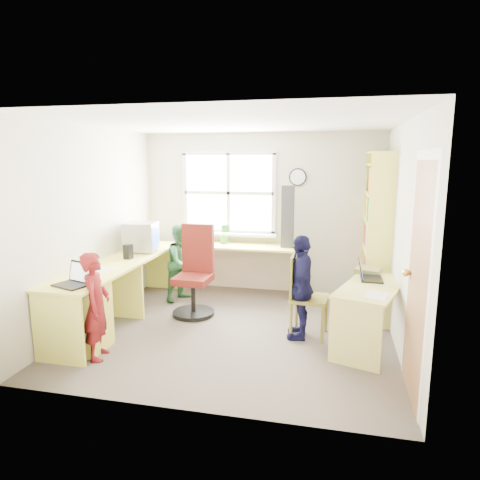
{
  "coord_description": "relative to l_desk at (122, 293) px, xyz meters",
  "views": [
    {
      "loc": [
        1.1,
        -4.68,
        2.0
      ],
      "look_at": [
        0.0,
        0.25,
        1.05
      ],
      "focal_mm": 32.0,
      "sensor_mm": 36.0,
      "label": 1
    }
  ],
  "objects": [
    {
      "name": "bookshelf",
      "position": [
        2.96,
        1.47,
        0.55
      ],
      "size": [
        0.3,
        1.02,
        2.1
      ],
      "color": "#FFFD65",
      "rests_on": "ground"
    },
    {
      "name": "cd_tower",
      "position": [
        1.75,
        1.71,
        0.74
      ],
      "size": [
        0.18,
        0.16,
        0.89
      ],
      "rotation": [
        0.0,
        0.0,
        0.03
      ],
      "color": "black",
      "rests_on": "l_desk"
    },
    {
      "name": "potted_plant",
      "position": [
        0.8,
        1.74,
        0.45
      ],
      "size": [
        0.2,
        0.17,
        0.3
      ],
      "primitive_type": "imported",
      "rotation": [
        0.0,
        0.0,
        -0.27
      ],
      "color": "#2C7033",
      "rests_on": "l_desk"
    },
    {
      "name": "paper_a",
      "position": [
        -0.21,
        -0.12,
        0.3
      ],
      "size": [
        0.25,
        0.34,
        0.0
      ],
      "rotation": [
        0.0,
        0.0,
        -0.09
      ],
      "color": "silver",
      "rests_on": "l_desk"
    },
    {
      "name": "person_navy",
      "position": [
        2.07,
        0.26,
        0.14
      ],
      "size": [
        0.32,
        0.71,
        1.19
      ],
      "primitive_type": "imported",
      "rotation": [
        0.0,
        0.0,
        -1.53
      ],
      "color": "#121238",
      "rests_on": "ground"
    },
    {
      "name": "laptop_left",
      "position": [
        -0.14,
        -0.68,
        0.35
      ],
      "size": [
        0.4,
        0.37,
        0.23
      ],
      "rotation": [
        0.0,
        0.0,
        -0.33
      ],
      "color": "black",
      "rests_on": "l_desk"
    },
    {
      "name": "speaker_a",
      "position": [
        -0.15,
        0.5,
        0.39
      ],
      "size": [
        0.11,
        0.11,
        0.19
      ],
      "rotation": [
        0.0,
        0.0,
        -0.23
      ],
      "color": "black",
      "rests_on": "l_desk"
    },
    {
      "name": "swivel_chair",
      "position": [
        0.66,
        0.74,
        0.05
      ],
      "size": [
        0.56,
        0.56,
        1.17
      ],
      "rotation": [
        0.0,
        0.0,
        -0.03
      ],
      "color": "black",
      "rests_on": "ground"
    },
    {
      "name": "l_desk",
      "position": [
        0.0,
        0.0,
        0.0
      ],
      "size": [
        2.38,
        2.95,
        0.75
      ],
      "color": "#FFFD65",
      "rests_on": "ground"
    },
    {
      "name": "crt_monitor",
      "position": [
        -0.18,
        0.95,
        0.5
      ],
      "size": [
        0.46,
        0.42,
        0.41
      ],
      "rotation": [
        0.0,
        0.0,
        0.12
      ],
      "color": "#9C9B9F",
      "rests_on": "l_desk"
    },
    {
      "name": "room",
      "position": [
        1.32,
        0.38,
        0.76
      ],
      "size": [
        3.64,
        3.44,
        2.44
      ],
      "color": "#4C443C",
      "rests_on": "ground"
    },
    {
      "name": "paper_b",
      "position": [
        2.85,
        -0.18,
        0.23
      ],
      "size": [
        0.27,
        0.33,
        0.0
      ],
      "rotation": [
        0.0,
        0.0,
        -0.3
      ],
      "color": "silver",
      "rests_on": "right_desk"
    },
    {
      "name": "speaker_b",
      "position": [
        -0.14,
        1.17,
        0.38
      ],
      "size": [
        0.1,
        0.1,
        0.18
      ],
      "rotation": [
        0.0,
        0.0,
        0.12
      ],
      "color": "black",
      "rests_on": "l_desk"
    },
    {
      "name": "laptop_right",
      "position": [
        2.79,
        0.41,
        0.28
      ],
      "size": [
        0.27,
        0.32,
        0.22
      ],
      "rotation": [
        0.0,
        0.0,
        1.57
      ],
      "color": "black",
      "rests_on": "right_desk"
    },
    {
      "name": "right_desk",
      "position": [
        2.83,
        0.18,
        0.04
      ],
      "size": [
        0.9,
        1.3,
        0.69
      ],
      "rotation": [
        0.0,
        0.0,
        -0.32
      ],
      "color": "#E8E074",
      "rests_on": "ground"
    },
    {
      "name": "wooden_chair",
      "position": [
        2.09,
        0.33,
        0.05
      ],
      "size": [
        0.44,
        0.44,
        0.94
      ],
      "rotation": [
        0.0,
        0.0,
        -0.09
      ],
      "color": "olive",
      "rests_on": "ground"
    },
    {
      "name": "person_red",
      "position": [
        0.1,
        -0.71,
        0.1
      ],
      "size": [
        0.36,
        0.46,
        1.1
      ],
      "primitive_type": "imported",
      "rotation": [
        0.0,
        0.0,
        1.83
      ],
      "color": "maroon",
      "rests_on": "ground"
    },
    {
      "name": "game_box",
      "position": [
        2.82,
        0.73,
        0.26
      ],
      "size": [
        0.34,
        0.34,
        0.06
      ],
      "rotation": [
        0.0,
        0.0,
        -0.27
      ],
      "color": "red",
      "rests_on": "right_desk"
    },
    {
      "name": "person_green",
      "position": [
        0.3,
        1.24,
        0.09
      ],
      "size": [
        0.6,
        0.66,
        1.1
      ],
      "primitive_type": "imported",
      "rotation": [
        0.0,
        0.0,
        1.14
      ],
      "color": "#296736",
      "rests_on": "ground"
    }
  ]
}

